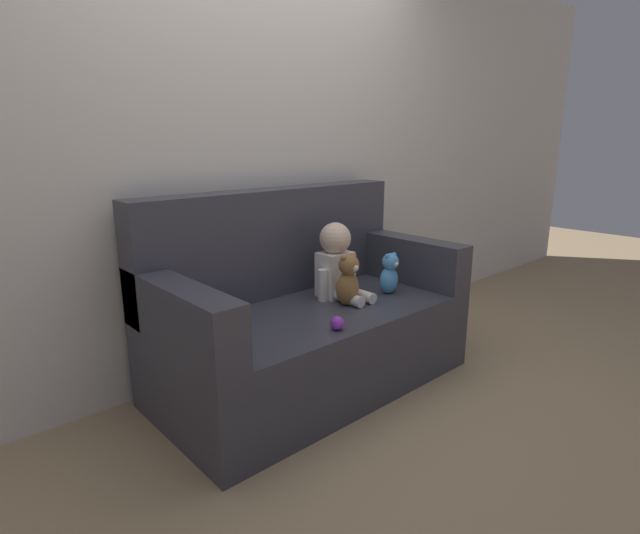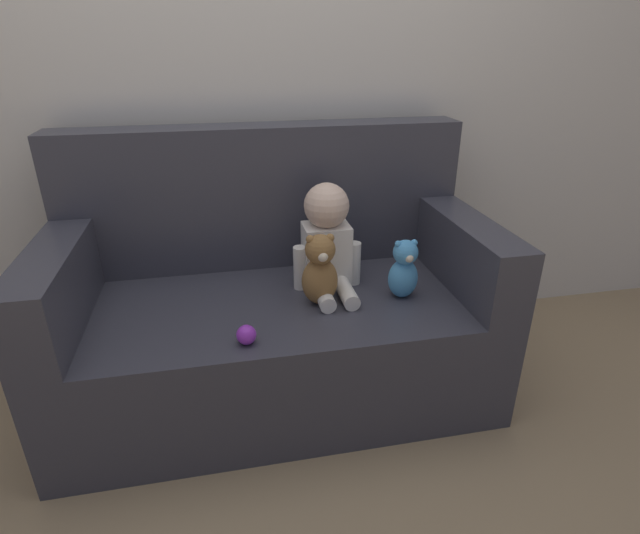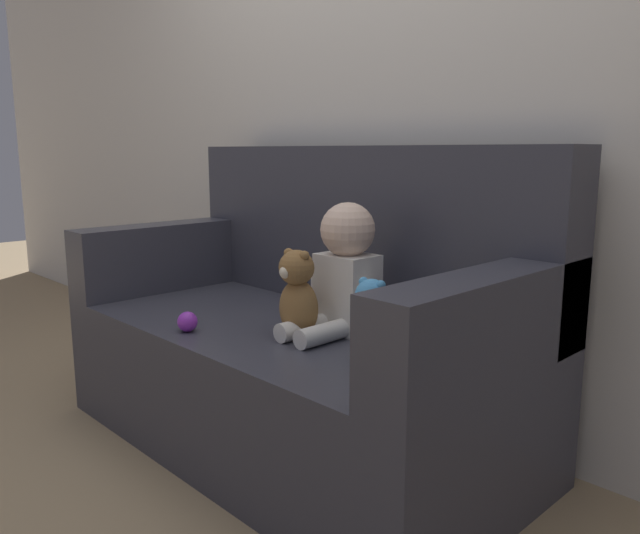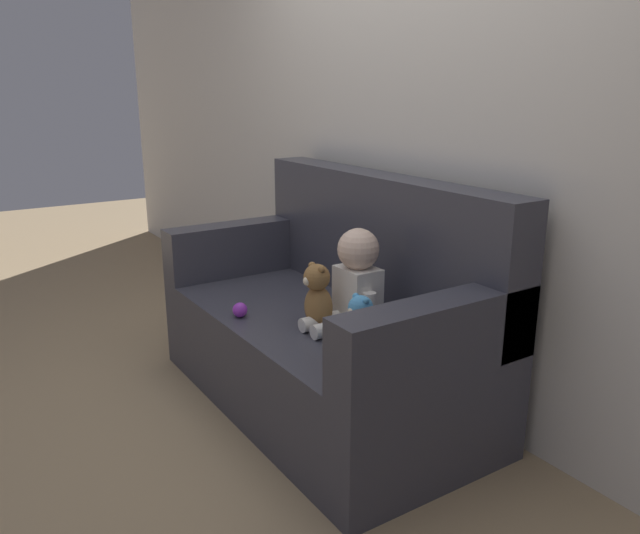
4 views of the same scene
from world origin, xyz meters
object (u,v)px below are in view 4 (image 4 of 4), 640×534
at_px(plush_toy_side, 361,326).
at_px(toy_ball, 240,310).
at_px(couch, 331,327).
at_px(person_baby, 354,282).
at_px(teddy_bear_brown, 318,296).

bearing_deg(plush_toy_side, toy_ball, -161.48).
xyz_separation_m(couch, person_baby, (0.21, -0.03, 0.28)).
height_order(teddy_bear_brown, plush_toy_side, teddy_bear_brown).
relative_size(teddy_bear_brown, toy_ball, 4.24).
xyz_separation_m(couch, toy_ball, (-0.14, -0.40, 0.12)).
bearing_deg(plush_toy_side, person_baby, 148.80).
relative_size(couch, person_baby, 4.00).
height_order(plush_toy_side, toy_ball, plush_toy_side).
bearing_deg(toy_ball, plush_toy_side, 18.52).
distance_m(couch, plush_toy_side, 0.55).
height_order(couch, person_baby, couch).
relative_size(plush_toy_side, toy_ball, 3.61).
bearing_deg(teddy_bear_brown, toy_ball, -142.95).
xyz_separation_m(couch, plush_toy_side, (0.48, -0.19, 0.21)).
height_order(couch, toy_ball, couch).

